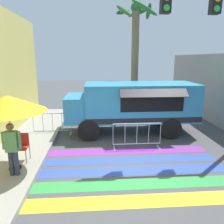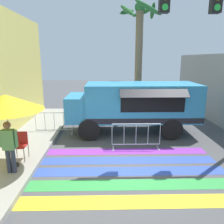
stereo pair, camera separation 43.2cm
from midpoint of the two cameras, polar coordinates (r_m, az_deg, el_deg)
The scene contains 10 objects.
ground_plane at distance 7.44m, azimuth 2.33°, elevation -13.99°, with size 60.00×60.00×0.00m, color #4C4C4F.
crosswalk_painted at distance 7.17m, azimuth 2.61°, elevation -15.11°, with size 6.40×3.60×0.01m.
food_truck at distance 10.27m, azimuth 3.58°, elevation 2.40°, with size 5.99×2.68×2.36m.
traffic_signal_pole at distance 8.47m, azimuth 23.90°, elevation 19.41°, with size 3.86×0.29×6.20m.
patio_umbrella at distance 7.02m, azimuth -27.21°, elevation 1.93°, with size 2.18×2.18×2.30m.
folding_chair at distance 7.93m, azimuth -24.01°, elevation -7.77°, with size 0.43×0.43×0.91m.
vendor_person at distance 6.95m, azimuth -26.31°, elevation -8.08°, with size 0.53×0.21×1.57m.
barricade_front at distance 8.64m, azimuth 5.08°, elevation -6.28°, with size 1.90×0.44×1.04m.
barricade_side at distance 10.58m, azimuth -16.39°, elevation -3.06°, with size 1.77×0.44×1.04m.
palm_tree at distance 13.31m, azimuth 5.06°, elevation 16.90°, with size 2.43×2.48×6.57m.
Camera 1 is at (-0.98, -6.53, 3.46)m, focal length 35.00 mm.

